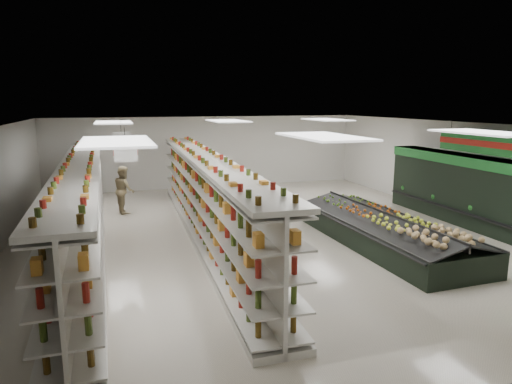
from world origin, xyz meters
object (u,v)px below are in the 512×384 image
object	(u,v)px
gondola_center	(206,201)
produce_island	(384,229)
soda_endcap	(193,178)
gondola_left	(82,212)
shopper_main	(256,212)
shopper_background	(124,190)

from	to	relation	value
gondola_center	produce_island	distance (m)	5.01
soda_endcap	gondola_left	bearing A→B (deg)	-124.55
produce_island	shopper_main	world-z (taller)	shopper_main
produce_island	shopper_background	world-z (taller)	shopper_background
gondola_left	gondola_center	distance (m)	3.32
shopper_main	shopper_background	size ratio (longest dim) A/B	1.19
gondola_left	soda_endcap	distance (m)	6.76
gondola_left	gondola_center	size ratio (longest dim) A/B	0.97
soda_endcap	shopper_main	xyz separation A→B (m)	(0.55, -6.70, 0.12)
gondola_center	shopper_main	world-z (taller)	gondola_center
gondola_left	shopper_main	xyz separation A→B (m)	(4.38, -1.13, -0.05)
shopper_main	shopper_background	bearing A→B (deg)	-69.13
gondola_center	shopper_background	bearing A→B (deg)	121.46
shopper_background	soda_endcap	bearing A→B (deg)	-69.99
gondola_left	soda_endcap	bearing A→B (deg)	54.40
gondola_center	shopper_main	distance (m)	1.74
gondola_center	produce_island	bearing A→B (deg)	-24.26
gondola_center	shopper_background	distance (m)	4.34
shopper_background	produce_island	bearing A→B (deg)	-142.03
gondola_center	soda_endcap	xyz separation A→B (m)	(0.52, 5.33, -0.21)
soda_endcap	shopper_main	world-z (taller)	shopper_main
gondola_center	soda_endcap	world-z (taller)	gondola_center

